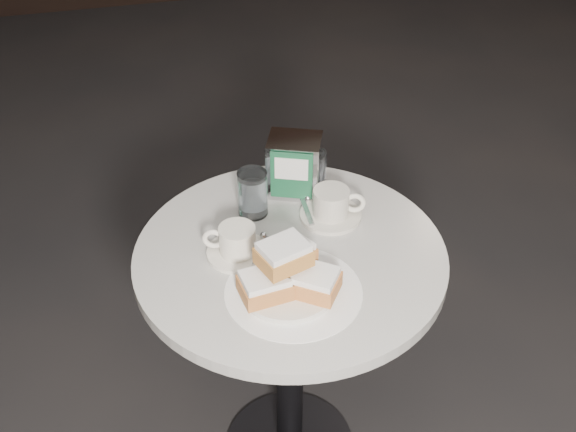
# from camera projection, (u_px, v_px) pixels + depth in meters

# --- Properties ---
(cafe_table) EXTENTS (0.70, 0.70, 0.74)m
(cafe_table) POSITION_uv_depth(u_px,v_px,m) (290.00, 314.00, 1.73)
(cafe_table) COLOR black
(cafe_table) RESTS_ON ground
(sugar_spill) EXTENTS (0.38, 0.38, 0.00)m
(sugar_spill) POSITION_uv_depth(u_px,v_px,m) (293.00, 291.00, 1.50)
(sugar_spill) COLOR white
(sugar_spill) RESTS_ON cafe_table
(beignet_plate) EXTENTS (0.23, 0.23, 0.13)m
(beignet_plate) POSITION_uv_depth(u_px,v_px,m) (288.00, 275.00, 1.48)
(beignet_plate) COLOR silver
(beignet_plate) RESTS_ON cafe_table
(coffee_cup_left) EXTENTS (0.17, 0.17, 0.07)m
(coffee_cup_left) POSITION_uv_depth(u_px,v_px,m) (237.00, 243.00, 1.58)
(coffee_cup_left) COLOR white
(coffee_cup_left) RESTS_ON cafe_table
(coffee_cup_right) EXTENTS (0.18, 0.18, 0.08)m
(coffee_cup_right) POSITION_uv_depth(u_px,v_px,m) (332.00, 206.00, 1.69)
(coffee_cup_right) COLOR beige
(coffee_cup_right) RESTS_ON cafe_table
(water_glass_left) EXTENTS (0.08, 0.08, 0.11)m
(water_glass_left) POSITION_uv_depth(u_px,v_px,m) (253.00, 194.00, 1.69)
(water_glass_left) COLOR silver
(water_glass_left) RESTS_ON cafe_table
(water_glass_right) EXTENTS (0.07, 0.07, 0.11)m
(water_glass_right) POSITION_uv_depth(u_px,v_px,m) (312.00, 173.00, 1.76)
(water_glass_right) COLOR white
(water_glass_right) RESTS_ON cafe_table
(napkin_dispenser) EXTENTS (0.15, 0.14, 0.15)m
(napkin_dispenser) POSITION_uv_depth(u_px,v_px,m) (294.00, 165.00, 1.75)
(napkin_dispenser) COLOR silver
(napkin_dispenser) RESTS_ON cafe_table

